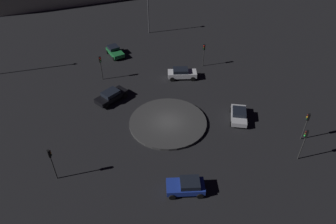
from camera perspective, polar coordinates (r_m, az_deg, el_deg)
The scene contains 13 objects.
ground_plane at distance 40.14m, azimuth 0.00°, elevation -2.03°, with size 116.83×116.83×0.00m, color black.
roundabout_island at distance 40.04m, azimuth 0.00°, elevation -1.87°, with size 9.80×9.80×0.31m, color #383838.
car_green at distance 55.14m, azimuth -9.57°, elevation 10.75°, with size 2.28×3.97×1.45m.
car_silver at distance 41.28m, azimuth 12.65°, elevation -0.49°, with size 4.07×4.19×1.41m.
car_blue at distance 32.41m, azimuth 3.36°, elevation -13.14°, with size 4.24×3.62×1.51m.
car_black at distance 44.14m, azimuth -10.21°, elevation 2.92°, with size 4.88×2.97×1.52m.
car_white at distance 48.21m, azimuth 2.51°, elevation 7.00°, with size 4.59×3.81×1.61m.
traffic_light_northeast at distance 50.60m, azimuth 6.48°, elevation 10.88°, with size 0.40×0.37×3.80m.
traffic_light_southeast at distance 36.64m, azimuth 23.40°, elevation -4.54°, with size 0.37×0.40×4.21m.
traffic_light_west at distance 33.79m, azimuth -20.33°, elevation -7.92°, with size 0.36×0.31×4.17m.
traffic_light_southeast_near at distance 39.51m, azimuth 23.72°, elevation -1.58°, with size 0.39×0.39×3.84m.
traffic_light_north at distance 47.86m, azimuth -12.06°, elevation 8.55°, with size 0.33×0.38×3.87m.
streetlamp_northeast at distance 60.61m, azimuth -3.64°, elevation 18.86°, with size 0.57×0.57×8.16m.
Camera 1 is at (-17.18, -24.97, 26.32)m, focal length 33.82 mm.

